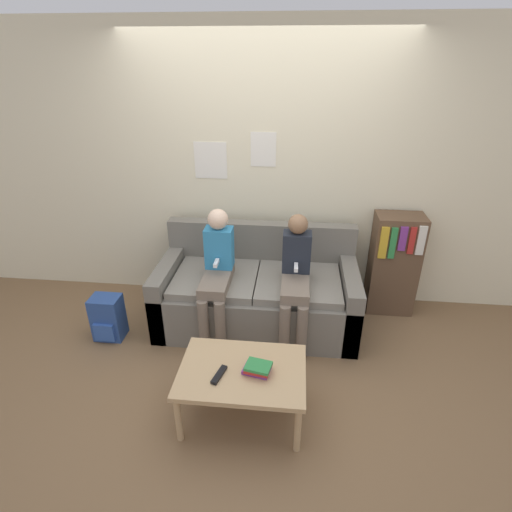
{
  "coord_description": "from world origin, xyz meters",
  "views": [
    {
      "loc": [
        0.32,
        -2.59,
        2.29
      ],
      "look_at": [
        0.0,
        0.42,
        0.76
      ],
      "focal_mm": 28.0,
      "sensor_mm": 36.0,
      "label": 1
    }
  ],
  "objects_px": {
    "coffee_table": "(242,375)",
    "backpack": "(108,318)",
    "person_right": "(296,275)",
    "person_left": "(217,270)",
    "tv_remote": "(219,375)",
    "bookshelf": "(393,264)",
    "couch": "(258,293)"
  },
  "relations": [
    {
      "from": "person_left",
      "to": "tv_remote",
      "type": "relative_size",
      "value": 6.54
    },
    {
      "from": "couch",
      "to": "bookshelf",
      "type": "distance_m",
      "value": 1.34
    },
    {
      "from": "coffee_table",
      "to": "person_left",
      "type": "xyz_separation_m",
      "value": [
        -0.34,
        0.92,
        0.29
      ]
    },
    {
      "from": "tv_remote",
      "to": "bookshelf",
      "type": "xyz_separation_m",
      "value": [
        1.41,
        1.55,
        0.09
      ]
    },
    {
      "from": "coffee_table",
      "to": "person_right",
      "type": "xyz_separation_m",
      "value": [
        0.33,
        0.92,
        0.27
      ]
    },
    {
      "from": "bookshelf",
      "to": "backpack",
      "type": "distance_m",
      "value": 2.69
    },
    {
      "from": "person_right",
      "to": "coffee_table",
      "type": "bearing_deg",
      "value": -109.93
    },
    {
      "from": "couch",
      "to": "coffee_table",
      "type": "height_order",
      "value": "couch"
    },
    {
      "from": "person_left",
      "to": "tv_remote",
      "type": "bearing_deg",
      "value": -78.78
    },
    {
      "from": "coffee_table",
      "to": "bookshelf",
      "type": "height_order",
      "value": "bookshelf"
    },
    {
      "from": "coffee_table",
      "to": "backpack",
      "type": "distance_m",
      "value": 1.51
    },
    {
      "from": "person_left",
      "to": "backpack",
      "type": "xyz_separation_m",
      "value": [
        -0.97,
        -0.19,
        -0.44
      ]
    },
    {
      "from": "couch",
      "to": "person_left",
      "type": "xyz_separation_m",
      "value": [
        -0.33,
        -0.21,
        0.35
      ]
    },
    {
      "from": "couch",
      "to": "person_right",
      "type": "xyz_separation_m",
      "value": [
        0.34,
        -0.21,
        0.33
      ]
    },
    {
      "from": "couch",
      "to": "backpack",
      "type": "height_order",
      "value": "couch"
    },
    {
      "from": "person_right",
      "to": "bookshelf",
      "type": "xyz_separation_m",
      "value": [
        0.93,
        0.55,
        -0.13
      ]
    },
    {
      "from": "coffee_table",
      "to": "person_right",
      "type": "distance_m",
      "value": 1.01
    },
    {
      "from": "tv_remote",
      "to": "bookshelf",
      "type": "height_order",
      "value": "bookshelf"
    },
    {
      "from": "bookshelf",
      "to": "person_left",
      "type": "bearing_deg",
      "value": -161.16
    },
    {
      "from": "couch",
      "to": "bookshelf",
      "type": "height_order",
      "value": "bookshelf"
    },
    {
      "from": "person_right",
      "to": "backpack",
      "type": "xyz_separation_m",
      "value": [
        -1.64,
        -0.18,
        -0.43
      ]
    },
    {
      "from": "couch",
      "to": "person_right",
      "type": "bearing_deg",
      "value": -31.65
    },
    {
      "from": "coffee_table",
      "to": "person_right",
      "type": "bearing_deg",
      "value": 70.07
    },
    {
      "from": "couch",
      "to": "person_right",
      "type": "distance_m",
      "value": 0.52
    },
    {
      "from": "coffee_table",
      "to": "tv_remote",
      "type": "distance_m",
      "value": 0.17
    },
    {
      "from": "couch",
      "to": "coffee_table",
      "type": "distance_m",
      "value": 1.13
    },
    {
      "from": "person_right",
      "to": "person_left",
      "type": "bearing_deg",
      "value": 179.61
    },
    {
      "from": "coffee_table",
      "to": "backpack",
      "type": "height_order",
      "value": "backpack"
    },
    {
      "from": "person_left",
      "to": "person_right",
      "type": "bearing_deg",
      "value": -0.39
    },
    {
      "from": "coffee_table",
      "to": "bookshelf",
      "type": "xyz_separation_m",
      "value": [
        1.27,
        1.47,
        0.14
      ]
    },
    {
      "from": "person_left",
      "to": "coffee_table",
      "type": "bearing_deg",
      "value": -69.75
    },
    {
      "from": "couch",
      "to": "person_right",
      "type": "height_order",
      "value": "person_right"
    }
  ]
}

